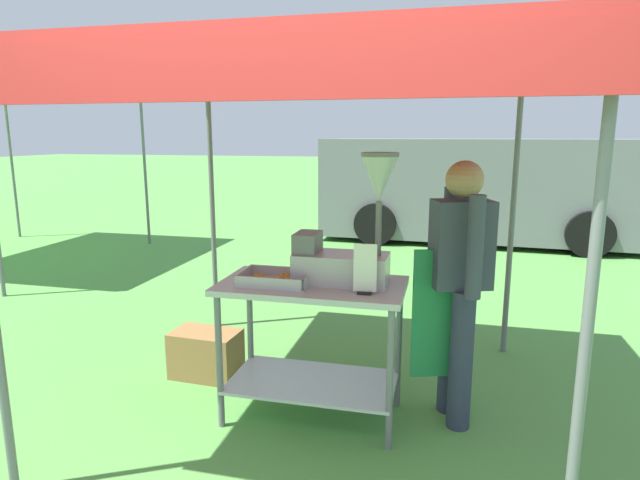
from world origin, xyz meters
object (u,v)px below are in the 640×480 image
donut_cart (312,322)px  donut_tray (276,280)px  menu_sign (365,272)px  supply_crate (206,354)px  van_grey (479,188)px  donut_fryer (349,242)px  stall_canopy (316,78)px  vendor (458,279)px

donut_cart → donut_tray: donut_tray is taller
donut_cart → menu_sign: menu_sign is taller
supply_crate → van_grey: size_ratio=0.10×
donut_fryer → menu_sign: donut_fryer is taller
stall_canopy → menu_sign: (0.34, -0.25, -1.08)m
vendor → menu_sign: bearing=-147.5°
stall_canopy → donut_tray: 1.21m
stall_canopy → donut_cart: bearing=-90.0°
donut_cart → donut_tray: bearing=-163.3°
donut_cart → donut_fryer: donut_fryer is taller
van_grey → vendor: bearing=-94.0°
donut_cart → donut_fryer: bearing=12.9°
donut_cart → vendor: 0.92m
supply_crate → stall_canopy: bearing=-16.3°
vendor → donut_tray: bearing=-167.4°
donut_tray → vendor: size_ratio=0.26×
donut_cart → donut_fryer: (0.21, 0.05, 0.50)m
vendor → van_grey: size_ratio=0.31×
stall_canopy → donut_cart: size_ratio=2.46×
donut_cart → vendor: size_ratio=0.70×
donut_tray → menu_sign: (0.55, -0.09, 0.10)m
stall_canopy → supply_crate: stall_canopy is taller
donut_cart → menu_sign: (0.34, -0.15, 0.38)m
stall_canopy → donut_tray: size_ratio=6.45×
stall_canopy → donut_fryer: (0.21, -0.05, -0.95)m
donut_fryer → supply_crate: donut_fryer is taller
supply_crate → donut_fryer: bearing=-15.7°
menu_sign → supply_crate: (-1.25, 0.51, -0.83)m
donut_fryer → stall_canopy: bearing=167.1°
donut_cart → van_grey: 6.43m
menu_sign → van_grey: size_ratio=0.06×
donut_tray → donut_fryer: (0.42, 0.11, 0.23)m
donut_tray → vendor: vendor is taller
donut_fryer → van_grey: 6.35m
donut_fryer → vendor: (0.65, 0.13, -0.22)m
vendor → supply_crate: size_ratio=3.21×
menu_sign → supply_crate: menu_sign is taller
vendor → donut_fryer: bearing=-168.9°
supply_crate → van_grey: van_grey is taller
donut_tray → vendor: 1.09m
donut_tray → supply_crate: bearing=148.7°
donut_cart → vendor: vendor is taller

